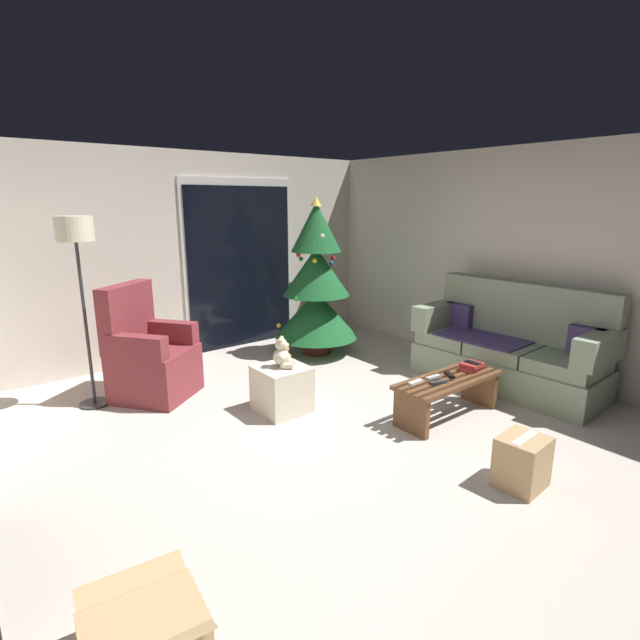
{
  "coord_description": "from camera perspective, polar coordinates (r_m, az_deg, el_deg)",
  "views": [
    {
      "loc": [
        -2.28,
        -2.68,
        1.91
      ],
      "look_at": [
        0.4,
        0.7,
        0.85
      ],
      "focal_mm": 27.21,
      "sensor_mm": 36.0,
      "label": 1
    }
  ],
  "objects": [
    {
      "name": "coffee_table",
      "position": [
        4.55,
        14.81,
        -8.04
      ],
      "size": [
        1.1,
        0.4,
        0.38
      ],
      "color": "brown",
      "rests_on": "ground"
    },
    {
      "name": "teddy_bear_honey_by_tree",
      "position": [
        5.77,
        -4.23,
        -4.31
      ],
      "size": [
        0.2,
        0.19,
        0.29
      ],
      "color": "tan",
      "rests_on": "ground"
    },
    {
      "name": "wall_right",
      "position": [
        5.84,
        24.03,
        6.13
      ],
      "size": [
        0.12,
        6.0,
        2.5
      ],
      "primitive_type": "cube",
      "color": "beige",
      "rests_on": "ground"
    },
    {
      "name": "patio_door_glass",
      "position": [
        6.53,
        -9.24,
        6.07
      ],
      "size": [
        1.5,
        0.02,
        2.1
      ],
      "primitive_type": "cube",
      "color": "black",
      "rests_on": "ground"
    },
    {
      "name": "armchair",
      "position": [
        5.1,
        -19.4,
        -4.19
      ],
      "size": [
        0.96,
        0.96,
        1.13
      ],
      "color": "maroon",
      "rests_on": "ground"
    },
    {
      "name": "remote_silver",
      "position": [
        4.46,
        13.18,
        -6.56
      ],
      "size": [
        0.16,
        0.06,
        0.02
      ],
      "primitive_type": "cube",
      "rotation": [
        0.0,
        0.0,
        4.63
      ],
      "color": "#ADADB2",
      "rests_on": "coffee_table"
    },
    {
      "name": "book_stack",
      "position": [
        4.76,
        17.39,
        -5.23
      ],
      "size": [
        0.22,
        0.18,
        0.07
      ],
      "color": "#A32D28",
      "rests_on": "coffee_table"
    },
    {
      "name": "floor_lamp",
      "position": [
        4.88,
        -26.7,
        7.6
      ],
      "size": [
        0.32,
        0.32,
        1.78
      ],
      "color": "#2D2D30",
      "rests_on": "ground"
    },
    {
      "name": "wall_back",
      "position": [
        6.21,
        -16.79,
        7.13
      ],
      "size": [
        5.72,
        0.12,
        2.5
      ],
      "primitive_type": "cube",
      "color": "beige",
      "rests_on": "ground"
    },
    {
      "name": "remote_graphite",
      "position": [
        4.34,
        13.71,
        -7.14
      ],
      "size": [
        0.16,
        0.09,
        0.02
      ],
      "primitive_type": "cube",
      "rotation": [
        0.0,
        0.0,
        1.23
      ],
      "color": "#333338",
      "rests_on": "coffee_table"
    },
    {
      "name": "ground_plane",
      "position": [
        4.01,
        1.8,
        -14.7
      ],
      "size": [
        7.0,
        7.0,
        0.0
      ],
      "primitive_type": "plane",
      "color": "#BCB2A8"
    },
    {
      "name": "patio_door_frame",
      "position": [
        6.54,
        -9.34,
        6.51
      ],
      "size": [
        1.6,
        0.02,
        2.2
      ],
      "primitive_type": "cube",
      "color": "silver",
      "rests_on": "ground"
    },
    {
      "name": "remote_white",
      "position": [
        4.31,
        11.18,
        -7.19
      ],
      "size": [
        0.16,
        0.05,
        0.02
      ],
      "primitive_type": "cube",
      "rotation": [
        0.0,
        0.0,
        1.59
      ],
      "color": "silver",
      "rests_on": "coffee_table"
    },
    {
      "name": "cardboard_box_taped_mid_floor",
      "position": [
        3.71,
        22.66,
        -15.15
      ],
      "size": [
        0.35,
        0.31,
        0.36
      ],
      "color": "tan",
      "rests_on": "ground"
    },
    {
      "name": "ottoman",
      "position": [
        4.55,
        -4.5,
        -8.09
      ],
      "size": [
        0.44,
        0.44,
        0.43
      ],
      "primitive_type": "cube",
      "color": "beige",
      "rests_on": "ground"
    },
    {
      "name": "teddy_bear_cream",
      "position": [
        4.44,
        -4.45,
        -4.05
      ],
      "size": [
        0.21,
        0.21,
        0.29
      ],
      "color": "beige",
      "rests_on": "ottoman"
    },
    {
      "name": "christmas_tree",
      "position": [
        6.08,
        -0.45,
        4.01
      ],
      "size": [
        1.05,
        1.05,
        1.97
      ],
      "color": "#4C1E19",
      "rests_on": "ground"
    },
    {
      "name": "remote_black",
      "position": [
        4.56,
        14.99,
        -6.22
      ],
      "size": [
        0.12,
        0.16,
        0.02
      ],
      "primitive_type": "cube",
      "rotation": [
        0.0,
        0.0,
        5.73
      ],
      "color": "black",
      "rests_on": "coffee_table"
    },
    {
      "name": "cell_phone",
      "position": [
        4.75,
        17.5,
        -4.79
      ],
      "size": [
        0.07,
        0.14,
        0.01
      ],
      "primitive_type": "cube",
      "rotation": [
        0.0,
        0.0,
        0.0
      ],
      "color": "black",
      "rests_on": "book_stack"
    },
    {
      "name": "couch",
      "position": [
        5.48,
        21.42,
        -3.16
      ],
      "size": [
        0.86,
        1.97,
        1.08
      ],
      "color": "gray",
      "rests_on": "ground"
    }
  ]
}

